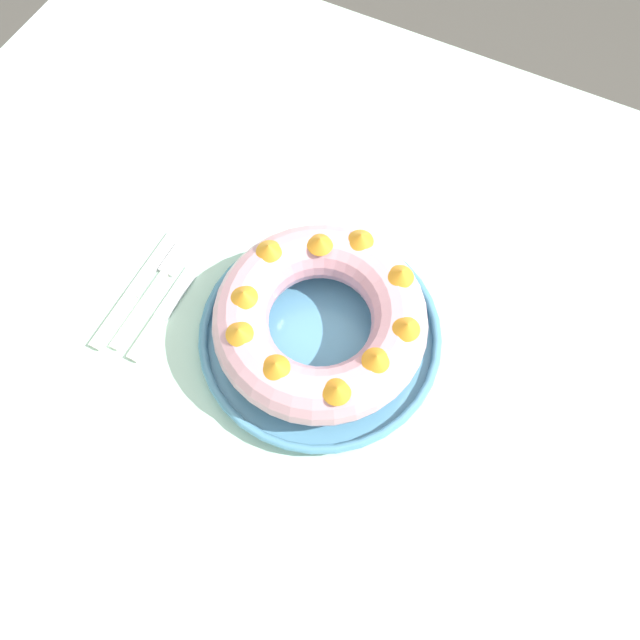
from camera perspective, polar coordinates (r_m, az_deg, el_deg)
ground_plane at (r=1.56m, az=-1.05°, el=-12.41°), size 8.00×8.00×0.00m
dining_table at (r=0.93m, az=-1.72°, el=-3.67°), size 1.46×1.25×0.72m
serving_dish at (r=0.85m, az=0.00°, el=-1.42°), size 0.33×0.33×0.03m
bundt_cake at (r=0.80m, az=0.01°, el=0.04°), size 0.28×0.28×0.09m
fork at (r=0.92m, az=-14.83°, el=2.90°), size 0.02×0.18×0.01m
serving_knife at (r=0.93m, az=-16.95°, el=2.06°), size 0.02×0.20×0.01m
cake_knife at (r=0.90m, az=-14.49°, el=0.08°), size 0.02×0.16×0.01m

